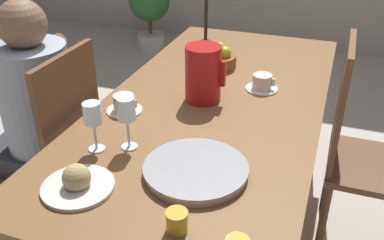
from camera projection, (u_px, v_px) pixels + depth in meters
The scene contains 16 objects.
ground_plane at pixel (211, 234), 2.18m from camera, with size 20.00×20.00×0.00m, color beige.
dining_table at pixel (214, 120), 1.85m from camera, with size 0.89×1.88×0.77m.
chair_person_side at pixel (55, 157), 1.85m from camera, with size 0.42×0.42×1.01m.
chair_opposite at pixel (360, 150), 1.90m from camera, with size 0.42×0.42×1.01m.
person_seated at pixel (33, 113), 1.82m from camera, with size 0.39×0.41×1.20m.
red_pitcher at pixel (203, 73), 1.75m from camera, with size 0.17×0.15×0.23m.
wine_glass_water at pixel (126, 112), 1.41m from camera, with size 0.06×0.06×0.19m.
wine_glass_juice at pixel (93, 116), 1.41m from camera, with size 0.06×0.06×0.18m.
teacup_near_person at pixel (124, 104), 1.70m from camera, with size 0.14×0.14×0.07m.
teacup_across at pixel (262, 83), 1.88m from camera, with size 0.14×0.14×0.07m.
serving_tray at pixel (196, 170), 1.34m from camera, with size 0.33×0.33×0.03m.
bread_plate at pixel (77, 182), 1.27m from camera, with size 0.22×0.22×0.09m.
jam_jar_red at pixel (177, 220), 1.11m from camera, with size 0.06×0.06×0.06m.
fruit_bowl at pixel (216, 58), 2.10m from camera, with size 0.20×0.20×0.11m.
candlestick_tall at pixel (206, 13), 2.34m from camera, with size 0.06×0.06×0.42m.
potted_plant at pixel (150, 7), 4.35m from camera, with size 0.42×0.42×0.72m.
Camera 1 is at (0.45, -1.55, 1.58)m, focal length 40.00 mm.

